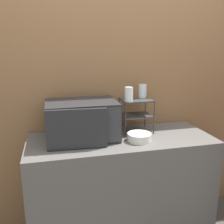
{
  "coord_description": "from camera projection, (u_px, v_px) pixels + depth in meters",
  "views": [
    {
      "loc": [
        -0.52,
        -1.51,
        1.64
      ],
      "look_at": [
        -0.07,
        0.33,
        1.15
      ],
      "focal_mm": 40.0,
      "sensor_mm": 36.0,
      "label": 1
    }
  ],
  "objects": [
    {
      "name": "glass_front_left",
      "position": [
        129.0,
        94.0,
        2.0
      ],
      "size": [
        0.07,
        0.07,
        0.12
      ],
      "color": "silver",
      "rests_on": "dish_rack"
    },
    {
      "name": "microwave",
      "position": [
        82.0,
        121.0,
        1.94
      ],
      "size": [
        0.55,
        0.43,
        0.3
      ],
      "color": "#262628",
      "rests_on": "counter"
    },
    {
      "name": "wall_back",
      "position": [
        111.0,
        87.0,
        2.23
      ],
      "size": [
        8.0,
        0.06,
        2.6
      ],
      "color": "olive",
      "rests_on": "ground_plane"
    },
    {
      "name": "bowl",
      "position": [
        139.0,
        137.0,
        1.93
      ],
      "size": [
        0.19,
        0.19,
        0.06
      ],
      "color": "silver",
      "rests_on": "counter"
    },
    {
      "name": "dish_rack",
      "position": [
        136.0,
        108.0,
        2.11
      ],
      "size": [
        0.26,
        0.21,
        0.28
      ],
      "color": "#333333",
      "rests_on": "counter"
    },
    {
      "name": "counter",
      "position": [
        121.0,
        190.0,
        2.12
      ],
      "size": [
        1.48,
        0.6,
        0.94
      ],
      "color": "#595654",
      "rests_on": "ground_plane"
    },
    {
      "name": "glass_back_right",
      "position": [
        143.0,
        91.0,
        2.15
      ],
      "size": [
        0.07,
        0.07,
        0.12
      ],
      "color": "silver",
      "rests_on": "dish_rack"
    }
  ]
}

